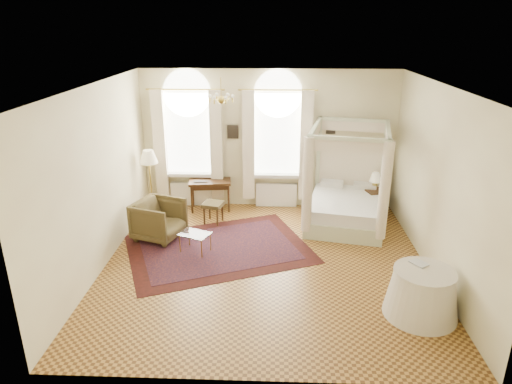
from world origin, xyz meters
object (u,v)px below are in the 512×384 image
(nightstand, at_px, (375,203))
(side_table, at_px, (422,293))
(writing_desk, at_px, (210,185))
(stool, at_px, (213,206))
(canopy_bed, at_px, (346,203))
(armchair, at_px, (159,220))
(floor_lamp, at_px, (149,160))
(coffee_table, at_px, (195,235))

(nightstand, relative_size, side_table, 0.57)
(nightstand, height_order, writing_desk, writing_desk)
(nightstand, height_order, stool, nightstand)
(canopy_bed, relative_size, armchair, 2.56)
(writing_desk, xyz_separation_m, floor_lamp, (-1.31, -0.41, 0.72))
(side_table, bearing_deg, armchair, 151.83)
(nightstand, bearing_deg, stool, -171.97)
(nightstand, xyz_separation_m, armchair, (-4.75, -1.36, 0.09))
(canopy_bed, distance_m, stool, 2.97)
(stool, relative_size, side_table, 0.46)
(nightstand, xyz_separation_m, writing_desk, (-3.88, 0.23, 0.31))
(nightstand, bearing_deg, canopy_bed, -146.66)
(armchair, relative_size, floor_lamp, 0.58)
(stool, bearing_deg, side_table, -42.46)
(canopy_bed, xyz_separation_m, nightstand, (0.76, 0.50, -0.18))
(writing_desk, height_order, side_table, side_table)
(coffee_table, distance_m, floor_lamp, 2.42)
(canopy_bed, bearing_deg, side_table, -78.47)
(nightstand, height_order, coffee_table, nightstand)
(armchair, bearing_deg, stool, -31.35)
(floor_lamp, bearing_deg, nightstand, 1.90)
(coffee_table, xyz_separation_m, floor_lamp, (-1.30, 1.78, 1.00))
(coffee_table, xyz_separation_m, side_table, (3.83, -1.91, 0.02))
(canopy_bed, bearing_deg, coffee_table, -155.15)
(canopy_bed, height_order, coffee_table, canopy_bed)
(writing_desk, height_order, coffee_table, writing_desk)
(writing_desk, distance_m, floor_lamp, 1.55)
(canopy_bed, height_order, writing_desk, canopy_bed)
(stool, relative_size, coffee_table, 0.74)
(armchair, height_order, side_table, armchair)
(coffee_table, bearing_deg, writing_desk, 89.64)
(armchair, bearing_deg, canopy_bed, -58.31)
(nightstand, height_order, side_table, side_table)
(canopy_bed, bearing_deg, floor_lamp, 175.82)
(canopy_bed, height_order, side_table, canopy_bed)
(floor_lamp, bearing_deg, armchair, -69.20)
(coffee_table, bearing_deg, side_table, -26.56)
(side_table, bearing_deg, coffee_table, 153.44)
(side_table, bearing_deg, stool, 137.54)
(canopy_bed, relative_size, side_table, 2.08)
(writing_desk, relative_size, armchair, 1.13)
(nightstand, distance_m, floor_lamp, 5.30)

